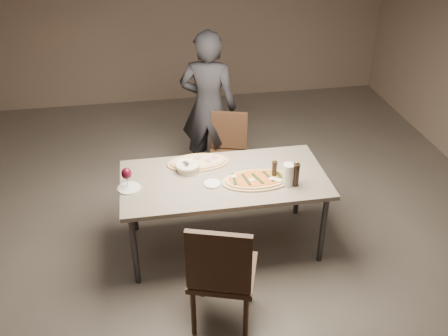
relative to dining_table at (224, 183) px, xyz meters
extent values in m
plane|color=#5E5851|center=(0.00, 0.00, -0.69)|extent=(7.00, 7.00, 0.00)
plane|color=gray|center=(0.00, 3.50, 0.71)|extent=(6.00, 0.00, 6.00)
cube|color=gray|center=(0.00, 0.00, 0.04)|extent=(1.80, 0.90, 0.04)
cylinder|color=#333335|center=(-0.82, -0.37, -0.34)|extent=(0.05, 0.05, 0.71)
cylinder|color=#333335|center=(0.82, -0.37, -0.34)|extent=(0.05, 0.05, 0.71)
cylinder|color=#333335|center=(-0.82, 0.37, -0.34)|extent=(0.05, 0.05, 0.71)
cylinder|color=#333335|center=(0.82, 0.37, -0.34)|extent=(0.05, 0.05, 0.71)
ellipsoid|color=white|center=(0.45, -0.17, 0.10)|extent=(0.05, 0.05, 0.01)
ellipsoid|color=white|center=(0.22, -0.13, 0.10)|extent=(0.05, 0.05, 0.01)
ellipsoid|color=white|center=(0.39, -0.14, 0.10)|extent=(0.05, 0.05, 0.01)
ellipsoid|color=white|center=(0.08, -0.05, 0.10)|extent=(0.05, 0.05, 0.01)
ellipsoid|color=white|center=(0.42, -0.15, 0.10)|extent=(0.05, 0.05, 0.01)
cube|color=#1E3416|center=(0.07, -0.09, 0.09)|extent=(0.03, 0.18, 0.01)
cube|color=#1E3416|center=(0.17, -0.12, 0.09)|extent=(0.06, 0.18, 0.01)
cube|color=#1E3416|center=(0.27, -0.12, 0.09)|extent=(0.08, 0.18, 0.01)
cube|color=#1E3416|center=(0.37, -0.10, 0.09)|extent=(0.07, 0.18, 0.01)
cube|color=#1E3416|center=(0.47, -0.12, 0.09)|extent=(0.04, 0.18, 0.01)
cylinder|color=tan|center=(-0.32, 0.25, 0.09)|extent=(0.07, 0.07, 0.00)
cylinder|color=tan|center=(-0.10, 0.25, 0.09)|extent=(0.07, 0.07, 0.00)
cylinder|color=tan|center=(-0.19, 0.32, 0.09)|extent=(0.07, 0.07, 0.00)
cylinder|color=tan|center=(-0.04, 0.30, 0.09)|extent=(0.07, 0.07, 0.00)
cylinder|color=beige|center=(-0.30, 0.17, 0.09)|extent=(0.19, 0.19, 0.07)
torus|color=beige|center=(-0.30, 0.17, 0.12)|extent=(0.22, 0.22, 0.03)
cube|color=#9E6D40|center=(-0.28, 0.17, 0.11)|extent=(0.06, 0.05, 0.04)
cube|color=#9E6D40|center=(-0.32, 0.19, 0.11)|extent=(0.07, 0.07, 0.04)
cube|color=#9E6D40|center=(-0.32, 0.15, 0.11)|extent=(0.07, 0.07, 0.04)
cylinder|color=white|center=(-0.12, -0.09, 0.07)|extent=(0.14, 0.14, 0.02)
cylinder|color=#B2A841|center=(-0.12, -0.09, 0.07)|extent=(0.10, 0.10, 0.00)
cylinder|color=black|center=(0.58, -0.22, 0.15)|extent=(0.05, 0.05, 0.19)
cylinder|color=black|center=(0.58, -0.22, 0.26)|extent=(0.06, 0.06, 0.02)
sphere|color=gold|center=(0.58, -0.22, 0.28)|extent=(0.02, 0.02, 0.02)
cylinder|color=black|center=(0.43, -0.08, 0.13)|extent=(0.04, 0.04, 0.15)
cylinder|color=black|center=(0.43, -0.08, 0.22)|extent=(0.05, 0.05, 0.02)
sphere|color=gold|center=(0.43, -0.08, 0.23)|extent=(0.02, 0.02, 0.02)
cylinder|color=silver|center=(0.52, -0.20, 0.16)|extent=(0.10, 0.10, 0.20)
cylinder|color=silver|center=(-0.83, -0.02, 0.06)|extent=(0.07, 0.07, 0.01)
cylinder|color=silver|center=(-0.83, -0.02, 0.11)|extent=(0.01, 0.01, 0.09)
ellipsoid|color=#4C0A1B|center=(-0.83, -0.02, 0.20)|extent=(0.09, 0.09, 0.10)
cylinder|color=white|center=(-0.82, -0.03, 0.06)|extent=(0.19, 0.19, 0.01)
cube|color=#3C2619|center=(-0.16, -0.87, -0.22)|extent=(0.61, 0.61, 0.04)
cylinder|color=#3C2619|center=(-0.41, -1.00, -0.47)|extent=(0.04, 0.04, 0.45)
cylinder|color=#3C2619|center=(-0.03, -1.12, -0.47)|extent=(0.04, 0.04, 0.45)
cylinder|color=#3C2619|center=(-0.29, -0.62, -0.47)|extent=(0.04, 0.04, 0.45)
cylinder|color=#3C2619|center=(0.09, -0.74, -0.47)|extent=(0.04, 0.04, 0.45)
cube|color=#3C2619|center=(-0.23, -1.08, 0.08)|extent=(0.45, 0.18, 0.51)
cube|color=#3C2619|center=(0.19, 0.90, -0.29)|extent=(0.51, 0.51, 0.04)
cylinder|color=#3C2619|center=(0.40, 1.01, -0.50)|extent=(0.03, 0.03, 0.38)
cylinder|color=#3C2619|center=(0.08, 1.11, -0.50)|extent=(0.03, 0.03, 0.38)
cylinder|color=#3C2619|center=(0.31, 0.69, -0.50)|extent=(0.03, 0.03, 0.38)
cylinder|color=#3C2619|center=(-0.01, 0.79, -0.50)|extent=(0.03, 0.03, 0.38)
cube|color=#3C2619|center=(0.25, 1.08, -0.04)|extent=(0.38, 0.15, 0.43)
imported|color=black|center=(0.05, 1.27, 0.16)|extent=(0.72, 0.58, 1.70)
camera|label=1|loc=(-0.63, -3.62, 2.42)|focal=40.00mm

